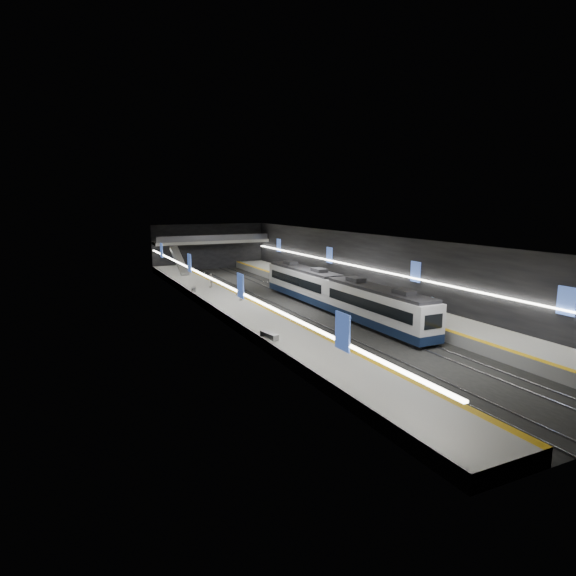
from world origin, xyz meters
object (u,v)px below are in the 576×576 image
bench_left_far (194,289)px  passenger_left_b (241,293)px  bench_right_far (325,279)px  passenger_right_a (361,288)px  passenger_left_a (211,280)px  train (336,292)px  passenger_right_b (432,307)px  bench_right_near (434,308)px  bench_left_near (269,336)px  escalator (179,260)px

bench_left_far → passenger_left_b: passenger_left_b is taller
bench_right_far → passenger_left_b: 17.40m
passenger_right_a → passenger_left_a: size_ratio=1.00×
train → bench_right_far: size_ratio=17.60×
passenger_left_b → passenger_right_b: bearing=136.7°
bench_right_near → train: bearing=131.4°
bench_right_far → passenger_right_b: size_ratio=0.88×
passenger_left_a → passenger_left_b: bearing=-3.6°
train → passenger_left_b: 10.57m
bench_right_far → bench_left_near: bearing=-116.2°
bench_left_near → bench_right_near: bearing=-4.8°
escalator → passenger_right_a: bearing=-62.2°
escalator → passenger_left_a: size_ratio=4.42×
bench_right_far → passenger_right_b: 23.15m
train → escalator: size_ratio=3.76×
escalator → bench_right_near: size_ratio=3.97×
passenger_right_b → passenger_left_a: 28.59m
escalator → bench_left_far: bearing=-97.1°
train → bench_right_far: bearing=64.2°
escalator → bench_left_far: 16.20m
bench_left_near → passenger_right_b: (16.95, 0.02, 0.73)m
escalator → passenger_right_b: (14.95, -39.38, -0.93)m
passenger_left_a → passenger_left_b: passenger_left_a is taller
bench_left_far → passenger_right_b: 28.90m
train → passenger_left_a: train is taller
bench_left_far → bench_right_near: size_ratio=0.84×
passenger_right_a → bench_right_far: bearing=-21.6°
escalator → bench_right_far: bearing=-44.4°
passenger_left_a → bench_left_near: bearing=-12.9°
bench_left_far → passenger_right_b: bearing=-37.4°
bench_left_far → passenger_right_b: size_ratio=0.87×
train → escalator: escalator is taller
bench_left_far → bench_right_far: bench_right_far is taller
train → passenger_left_b: train is taller
bench_right_far → train: bearing=-103.1°
bench_left_far → passenger_left_b: bearing=-52.4°
train → passenger_left_a: (-9.40, 15.35, -0.29)m
bench_left_near → bench_right_far: 29.67m
passenger_right_b → escalator: bearing=69.6°
bench_left_far → passenger_left_a: size_ratio=0.93×
passenger_left_b → escalator: bearing=-82.9°
passenger_left_a → passenger_left_b: (0.56, -9.57, -0.05)m
bench_right_far → passenger_left_a: size_ratio=0.94×
train → bench_left_far: (-12.00, 14.02, -0.99)m
bench_left_far → passenger_left_a: 3.01m
bench_right_near → passenger_right_a: size_ratio=1.12×
bench_right_near → passenger_left_a: size_ratio=1.11×
passenger_left_b → passenger_right_a: bearing=169.4°
escalator → bench_right_near: bearing=-65.6°
passenger_left_a → bench_right_near: bearing=28.8°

